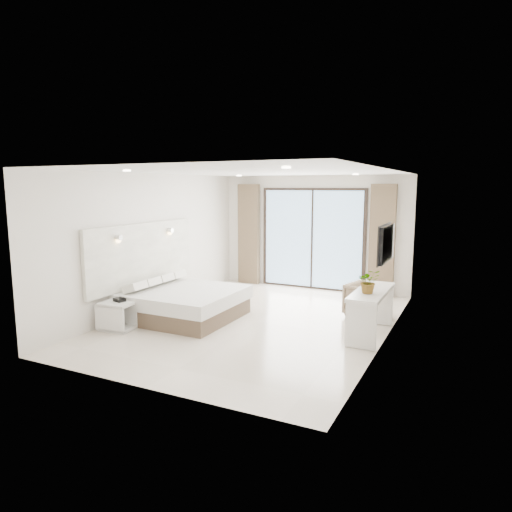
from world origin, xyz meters
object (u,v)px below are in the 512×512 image
at_px(nightstand, 118,316).
at_px(console_desk, 371,303).
at_px(bed, 184,303).
at_px(armchair, 368,298).

xyz_separation_m(nightstand, console_desk, (3.97, 1.59, 0.32)).
relative_size(nightstand, console_desk, 0.37).
xyz_separation_m(bed, console_desk, (3.38, 0.49, 0.27)).
bearing_deg(nightstand, armchair, 30.57).
bearing_deg(armchair, console_desk, -150.76).
distance_m(bed, armchair, 3.47).
xyz_separation_m(nightstand, armchair, (3.68, 2.69, 0.11)).
bearing_deg(console_desk, armchair, 104.70).
height_order(console_desk, armchair, console_desk).
bearing_deg(console_desk, nightstand, -158.22).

